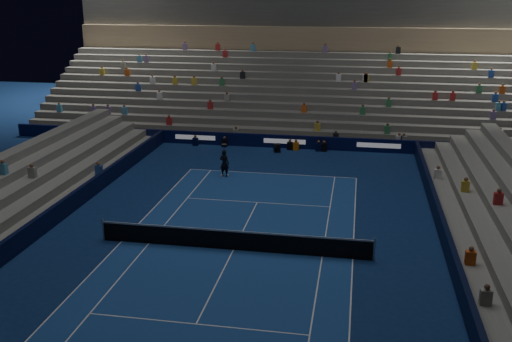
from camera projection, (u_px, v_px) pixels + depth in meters
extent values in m
plane|color=navy|center=(233.00, 250.00, 27.18)|extent=(90.00, 90.00, 0.00)
cube|color=navy|center=(233.00, 250.00, 27.18)|extent=(10.97, 23.77, 0.01)
cube|color=#080C33|center=(285.00, 141.00, 44.42)|extent=(44.00, 0.25, 1.00)
cube|color=black|center=(451.00, 256.00, 25.41)|extent=(0.25, 37.00, 1.00)
cube|color=black|center=(40.00, 226.00, 28.65)|extent=(0.25, 37.00, 1.00)
cube|color=#61615C|center=(286.00, 141.00, 45.43)|extent=(44.00, 1.00, 0.50)
cube|color=#61615C|center=(288.00, 135.00, 46.29)|extent=(44.00, 1.00, 1.00)
cube|color=#61615C|center=(290.00, 129.00, 47.16)|extent=(44.00, 1.00, 1.50)
cube|color=#61615C|center=(291.00, 124.00, 48.02)|extent=(44.00, 1.00, 2.00)
cube|color=#61615C|center=(293.00, 118.00, 48.89)|extent=(44.00, 1.00, 2.50)
cube|color=#61615C|center=(294.00, 113.00, 49.75)|extent=(44.00, 1.00, 3.00)
cube|color=#61615C|center=(295.00, 108.00, 50.62)|extent=(44.00, 1.00, 3.50)
cube|color=#61615C|center=(297.00, 103.00, 51.48)|extent=(44.00, 1.00, 4.00)
cube|color=#61615C|center=(298.00, 98.00, 52.35)|extent=(44.00, 1.00, 4.50)
cube|color=#61615C|center=(299.00, 93.00, 53.21)|extent=(44.00, 1.00, 5.00)
cube|color=#61615C|center=(300.00, 89.00, 54.08)|extent=(44.00, 1.00, 5.50)
cube|color=#61615C|center=(302.00, 84.00, 54.94)|extent=(44.00, 1.00, 6.00)
cube|color=#987F5E|center=(304.00, 39.00, 54.75)|extent=(44.00, 0.60, 2.20)
cube|color=#40403E|center=(306.00, 10.00, 55.29)|extent=(44.00, 2.40, 3.00)
cube|color=slate|center=(470.00, 263.00, 25.35)|extent=(1.00, 37.00, 0.50)
cube|color=slate|center=(495.00, 259.00, 25.11)|extent=(1.00, 37.00, 1.00)
cube|color=slate|center=(26.00, 229.00, 28.86)|extent=(1.00, 37.00, 0.50)
cube|color=slate|center=(6.00, 223.00, 28.95)|extent=(1.00, 37.00, 1.00)
cylinder|color=#B2B2B7|center=(103.00, 230.00, 28.09)|extent=(0.10, 0.10, 1.10)
cylinder|color=#B2B2B7|center=(374.00, 249.00, 25.95)|extent=(0.10, 0.10, 1.10)
cube|color=black|center=(233.00, 241.00, 27.05)|extent=(12.80, 0.03, 0.90)
cube|color=white|center=(233.00, 231.00, 26.90)|extent=(12.80, 0.04, 0.08)
imported|color=black|center=(224.00, 163.00, 37.57)|extent=(0.72, 0.55, 1.76)
cube|color=black|center=(277.00, 148.00, 43.42)|extent=(0.59, 0.65, 0.59)
cylinder|color=black|center=(276.00, 147.00, 42.95)|extent=(0.26, 0.38, 0.16)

